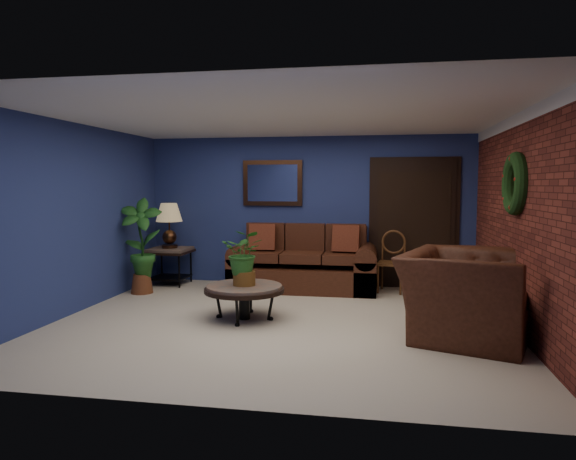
% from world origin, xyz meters
% --- Properties ---
extents(floor, '(5.50, 5.50, 0.00)m').
position_xyz_m(floor, '(0.00, 0.00, 0.00)').
color(floor, beige).
rests_on(floor, ground).
extents(wall_back, '(5.50, 0.04, 2.50)m').
position_xyz_m(wall_back, '(0.00, 2.50, 1.25)').
color(wall_back, navy).
rests_on(wall_back, ground).
extents(wall_left, '(0.04, 5.00, 2.50)m').
position_xyz_m(wall_left, '(-2.75, 0.00, 1.25)').
color(wall_left, navy).
rests_on(wall_left, ground).
extents(wall_right_brick, '(0.04, 5.00, 2.50)m').
position_xyz_m(wall_right_brick, '(2.75, 0.00, 1.25)').
color(wall_right_brick, maroon).
rests_on(wall_right_brick, ground).
extents(ceiling, '(5.50, 5.00, 0.02)m').
position_xyz_m(ceiling, '(0.00, 0.00, 2.50)').
color(ceiling, white).
rests_on(ceiling, wall_back).
extents(crown_molding, '(0.03, 5.00, 0.14)m').
position_xyz_m(crown_molding, '(2.72, 0.00, 2.43)').
color(crown_molding, white).
rests_on(crown_molding, wall_right_brick).
extents(wall_mirror, '(1.02, 0.06, 0.77)m').
position_xyz_m(wall_mirror, '(-0.60, 2.46, 1.72)').
color(wall_mirror, '#3F2415').
rests_on(wall_mirror, wall_back).
extents(closet_door, '(1.44, 0.06, 2.18)m').
position_xyz_m(closet_door, '(1.75, 2.47, 1.05)').
color(closet_door, black).
rests_on(closet_door, wall_back).
extents(wreath, '(0.16, 0.72, 0.72)m').
position_xyz_m(wreath, '(2.69, 0.05, 1.70)').
color(wreath, black).
rests_on(wreath, wall_right_brick).
extents(sofa, '(2.33, 1.01, 1.05)m').
position_xyz_m(sofa, '(0.00, 2.09, 0.34)').
color(sofa, '#4B2315').
rests_on(sofa, ground).
extents(coffee_table, '(1.01, 1.01, 0.43)m').
position_xyz_m(coffee_table, '(-0.47, 0.06, 0.37)').
color(coffee_table, '#4F4A45').
rests_on(coffee_table, ground).
extents(end_table, '(0.68, 0.68, 0.62)m').
position_xyz_m(end_table, '(-2.30, 2.05, 0.48)').
color(end_table, '#4F4A45').
rests_on(end_table, ground).
extents(table_lamp, '(0.44, 0.44, 0.73)m').
position_xyz_m(table_lamp, '(-2.30, 2.05, 1.10)').
color(table_lamp, '#3F2415').
rests_on(table_lamp, end_table).
extents(side_chair, '(0.48, 0.48, 0.97)m').
position_xyz_m(side_chair, '(1.41, 2.12, 0.55)').
color(side_chair, brown).
rests_on(side_chair, ground).
extents(armchair, '(1.69, 1.80, 0.95)m').
position_xyz_m(armchair, '(2.15, -0.26, 0.47)').
color(armchair, '#4B2315').
rests_on(armchair, ground).
extents(coffee_plant, '(0.52, 0.45, 0.70)m').
position_xyz_m(coffee_plant, '(-0.47, 0.06, 0.81)').
color(coffee_plant, brown).
rests_on(coffee_plant, coffee_table).
extents(floor_plant, '(0.45, 0.39, 0.88)m').
position_xyz_m(floor_plant, '(2.35, 0.72, 0.46)').
color(floor_plant, brown).
rests_on(floor_plant, ground).
extents(tall_plant, '(0.73, 0.57, 1.49)m').
position_xyz_m(tall_plant, '(-2.45, 1.29, 0.81)').
color(tall_plant, brown).
rests_on(tall_plant, ground).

